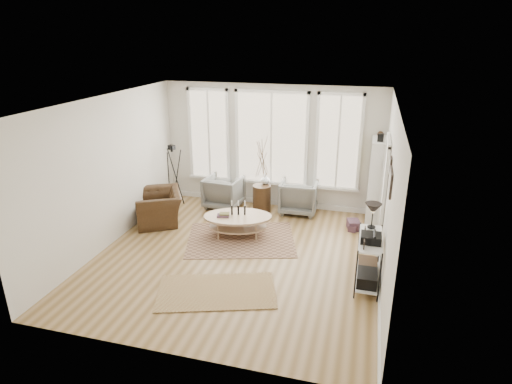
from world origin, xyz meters
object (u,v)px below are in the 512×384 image
(bookcase, at_px, (376,182))
(coffee_table, at_px, (237,220))
(armchair_right, at_px, (299,196))
(side_table, at_px, (262,177))
(accent_chair, at_px, (159,207))
(low_shelf, at_px, (369,255))
(armchair_left, at_px, (224,192))

(bookcase, distance_m, coffee_table, 3.09)
(armchair_right, distance_m, side_table, 0.98)
(armchair_right, height_order, side_table, side_table)
(accent_chair, bearing_deg, low_shelf, 43.26)
(coffee_table, relative_size, armchair_left, 1.86)
(low_shelf, bearing_deg, bookcase, 88.72)
(bookcase, distance_m, armchair_right, 1.79)
(coffee_table, bearing_deg, armchair_right, 56.91)
(low_shelf, xyz_separation_m, side_table, (-2.48, 2.55, 0.35))
(accent_chair, bearing_deg, armchair_left, 107.91)
(armchair_left, height_order, armchair_right, armchair_right)
(bookcase, bearing_deg, armchair_right, 173.53)
(bookcase, bearing_deg, accent_chair, -165.60)
(bookcase, xyz_separation_m, side_table, (-2.54, 0.03, -0.10))
(side_table, bearing_deg, armchair_left, 179.01)
(armchair_right, bearing_deg, coffee_table, 55.35)
(low_shelf, relative_size, armchair_right, 1.51)
(low_shelf, relative_size, side_table, 0.73)
(armchair_left, xyz_separation_m, armchair_right, (1.80, 0.15, 0.01))
(armchair_left, relative_size, armchair_right, 0.98)
(low_shelf, relative_size, accent_chair, 1.19)
(coffee_table, relative_size, armchair_right, 1.82)
(coffee_table, xyz_separation_m, accent_chair, (-1.88, 0.19, 0.01))
(bookcase, xyz_separation_m, low_shelf, (-0.06, -2.52, -0.44))
(armchair_right, relative_size, accent_chair, 0.79)
(armchair_right, xyz_separation_m, side_table, (-0.85, -0.16, 0.46))
(coffee_table, bearing_deg, bookcase, 26.84)
(side_table, xyz_separation_m, accent_chair, (-2.04, -1.20, -0.50))
(bookcase, distance_m, low_shelf, 2.56)
(bookcase, height_order, armchair_right, bookcase)
(low_shelf, height_order, accent_chair, low_shelf)
(low_shelf, height_order, coffee_table, low_shelf)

